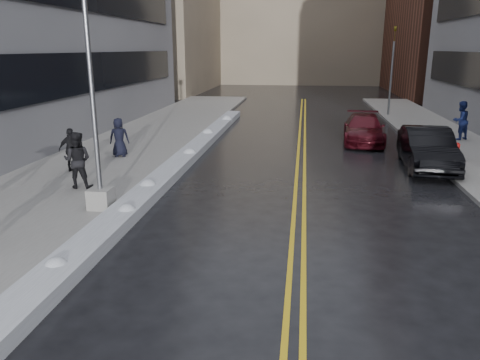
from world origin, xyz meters
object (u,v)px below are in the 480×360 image
(pedestrian_d, at_px, (72,150))
(car_maroon, at_px, (364,129))
(car_black, at_px, (427,149))
(fire_hydrant, at_px, (456,150))
(traffic_signal, at_px, (392,68))
(lamppost, at_px, (95,128))
(pedestrian_east, at_px, (460,120))
(pedestrian_c, at_px, (119,137))
(pedestrian_b, at_px, (77,160))

(pedestrian_d, xyz_separation_m, car_maroon, (11.80, 8.06, -0.27))
(pedestrian_d, relative_size, car_black, 0.33)
(fire_hydrant, bearing_deg, traffic_signal, 92.05)
(lamppost, bearing_deg, pedestrian_d, 125.85)
(lamppost, height_order, pedestrian_east, lamppost)
(lamppost, relative_size, car_maroon, 1.56)
(lamppost, xyz_separation_m, pedestrian_east, (13.81, 12.72, -1.40))
(pedestrian_east, bearing_deg, car_maroon, -24.35)
(fire_hydrant, distance_m, pedestrian_c, 14.42)
(pedestrian_b, distance_m, car_black, 13.34)
(lamppost, relative_size, car_black, 1.53)
(car_maroon, bearing_deg, fire_hydrant, -45.99)
(pedestrian_c, height_order, car_black, pedestrian_c)
(car_black, height_order, car_maroon, car_black)
(pedestrian_east, distance_m, car_maroon, 4.95)
(traffic_signal, distance_m, pedestrian_c, 20.82)
(pedestrian_east, relative_size, car_black, 0.40)
(lamppost, xyz_separation_m, pedestrian_d, (-2.87, 3.97, -1.55))
(car_maroon, bearing_deg, pedestrian_d, -141.55)
(traffic_signal, bearing_deg, car_maroon, -106.07)
(traffic_signal, distance_m, car_maroon, 10.72)
(lamppost, xyz_separation_m, fire_hydrant, (12.30, 8.00, -1.98))
(pedestrian_c, xyz_separation_m, pedestrian_d, (-0.83, -2.66, -0.01))
(pedestrian_b, bearing_deg, lamppost, 123.84)
(traffic_signal, xyz_separation_m, pedestrian_d, (-14.67, -18.03, -2.42))
(fire_hydrant, relative_size, traffic_signal, 0.12)
(pedestrian_d, bearing_deg, car_black, -177.30)
(lamppost, distance_m, traffic_signal, 24.98)
(traffic_signal, xyz_separation_m, pedestrian_c, (-13.84, -15.36, -2.41))
(pedestrian_b, bearing_deg, pedestrian_c, -91.03)
(pedestrian_b, bearing_deg, pedestrian_d, -64.76)
(lamppost, height_order, car_maroon, lamppost)
(fire_hydrant, relative_size, pedestrian_c, 0.43)
(pedestrian_d, bearing_deg, pedestrian_b, 112.46)
(traffic_signal, height_order, pedestrian_c, traffic_signal)
(fire_hydrant, xyz_separation_m, car_black, (-1.50, -1.20, 0.27))
(pedestrian_b, relative_size, car_black, 0.38)
(car_black, distance_m, car_maroon, 5.56)
(fire_hydrant, relative_size, pedestrian_east, 0.37)
(pedestrian_c, bearing_deg, pedestrian_b, 77.08)
(pedestrian_c, height_order, pedestrian_d, pedestrian_c)
(car_black, relative_size, car_maroon, 1.02)
(fire_hydrant, height_order, pedestrian_c, pedestrian_c)
(pedestrian_east, xyz_separation_m, car_black, (-3.01, -5.92, -0.32))
(pedestrian_d, bearing_deg, pedestrian_c, -116.19)
(pedestrian_b, xyz_separation_m, pedestrian_d, (-1.25, 2.05, -0.12))
(car_maroon, bearing_deg, traffic_signal, 78.04)
(pedestrian_d, bearing_deg, pedestrian_east, -161.30)
(pedestrian_c, bearing_deg, lamppost, 89.03)
(traffic_signal, relative_size, pedestrian_d, 3.61)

